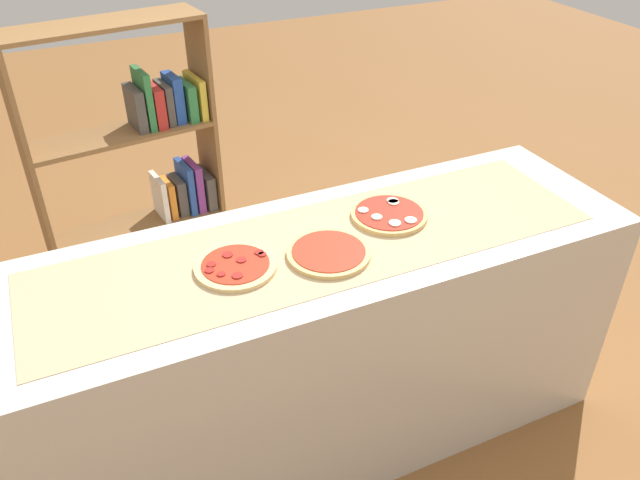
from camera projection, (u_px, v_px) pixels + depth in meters
ground_plane at (320, 429)px, 2.62m from camera, size 12.00×12.00×0.00m
counter at (320, 347)px, 2.36m from camera, size 2.23×0.68×0.92m
parchment_paper at (320, 245)px, 2.10m from camera, size 1.91×0.51×0.00m
pizza_pepperoni_0 at (236, 266)px, 1.99m from camera, size 0.26×0.26×0.02m
pizza_plain_1 at (329, 253)px, 2.05m from camera, size 0.28×0.28×0.02m
pizza_mozzarella_2 at (389, 214)px, 2.25m from camera, size 0.27×0.27×0.02m
bookshelf at (152, 176)px, 2.95m from camera, size 0.84×0.35×1.44m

